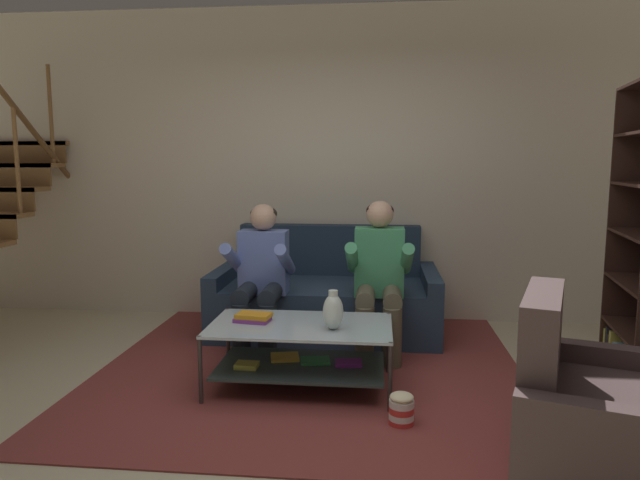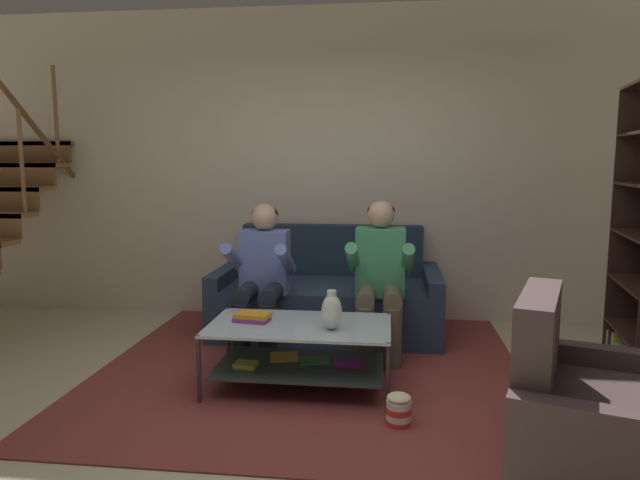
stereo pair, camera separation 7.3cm
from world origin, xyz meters
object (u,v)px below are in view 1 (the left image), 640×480
Objects in this scene: couch at (326,299)px; person_seated_right at (379,272)px; armchair at (612,426)px; popcorn_tub at (401,409)px; book_stack at (253,317)px; vase at (333,311)px; person_seated_left at (261,272)px; coffee_table at (301,346)px.

person_seated_right reaches higher than couch.
person_seated_right is 2.05m from armchair.
couch reaches higher than armchair.
person_seated_right reaches higher than popcorn_tub.
armchair reaches higher than book_stack.
couch is 7.61× the size of vase.
person_seated_right is 0.87m from vase.
popcorn_tub is at bearing -41.90° from vase.
vase is at bearing 146.80° from armchair.
couch is 0.83m from person_seated_right.
person_seated_left is (-0.46, -0.59, 0.35)m from couch.
popcorn_tub is at bearing -83.54° from person_seated_right.
popcorn_tub is (-0.93, 0.51, -0.19)m from armchair.
couch is 1.30m from coffee_table.
person_seated_right is at bearing 54.70° from coffee_table.
person_seated_left is 0.90m from coffee_table.
book_stack reaches higher than coffee_table.
armchair reaches higher than coffee_table.
couch is 1.62× the size of coffee_table.
book_stack is at bearing 152.02° from armchair.
couch is 0.82m from person_seated_left.
armchair reaches higher than vase.
person_seated_left reaches higher than vase.
person_seated_right is at bearing 0.20° from person_seated_left.
armchair is (1.53, -2.29, -0.01)m from couch.
armchair is at bearing -56.26° from couch.
coffee_table is at bearing -4.10° from book_stack.
armchair is (1.07, -1.70, -0.37)m from person_seated_right.
popcorn_tub is at bearing -36.53° from coffee_table.
vase is at bearing -23.90° from coffee_table.
armchair is 6.05× the size of popcorn_tub.
person_seated_right is 1.33m from popcorn_tub.
coffee_table is 0.82m from popcorn_tub.
couch reaches higher than vase.
person_seated_right reaches higher than vase.
book_stack is at bearing 152.61° from popcorn_tub.
popcorn_tub is (0.42, -0.38, -0.46)m from vase.
armchair is 1.08m from popcorn_tub.
coffee_table is 4.69× the size of vase.
person_seated_right is 1.03× the size of armchair.
vase is 1.00× the size of book_stack.
vase reaches higher than popcorn_tub.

